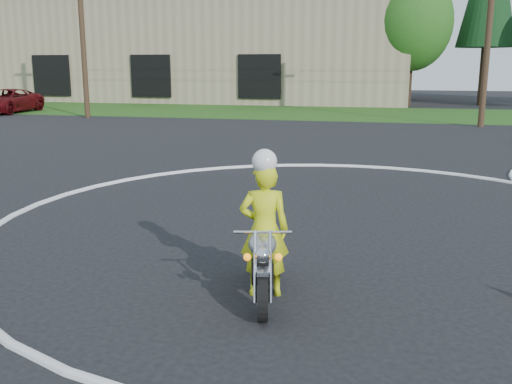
# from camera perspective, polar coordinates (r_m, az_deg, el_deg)

# --- Properties ---
(ground) EXTENTS (120.00, 120.00, 0.00)m
(ground) POSITION_cam_1_polar(r_m,az_deg,el_deg) (7.59, 5.15, -9.21)
(ground) COLOR black
(ground) RESTS_ON ground
(grass_strip) EXTENTS (120.00, 10.00, 0.02)m
(grass_strip) POSITION_cam_1_polar(r_m,az_deg,el_deg) (34.11, 11.75, 7.66)
(grass_strip) COLOR #1E4714
(grass_strip) RESTS_ON ground
(course_markings) EXTENTS (19.05, 19.05, 0.12)m
(course_markings) POSITION_cam_1_polar(r_m,az_deg,el_deg) (11.74, 18.82, -1.90)
(course_markings) COLOR silver
(course_markings) RESTS_ON ground
(primary_motorcycle) EXTENTS (0.69, 1.87, 0.99)m
(primary_motorcycle) POSITION_cam_1_polar(r_m,az_deg,el_deg) (6.98, 0.67, -6.90)
(primary_motorcycle) COLOR black
(primary_motorcycle) RESTS_ON ground
(rider_primary_grp) EXTENTS (0.68, 0.53, 1.85)m
(rider_primary_grp) POSITION_cam_1_polar(r_m,az_deg,el_deg) (6.98, 0.83, -3.39)
(rider_primary_grp) COLOR #CFDA16
(rider_primary_grp) RESTS_ON ground
(pickup_grp) EXTENTS (2.62, 5.16, 1.40)m
(pickup_grp) POSITION_cam_1_polar(r_m,az_deg,el_deg) (37.22, -23.66, 8.34)
(pickup_grp) COLOR #54090D
(pickup_grp) RESTS_ON ground
(warehouse) EXTENTS (41.00, 17.00, 8.30)m
(warehouse) POSITION_cam_1_polar(r_m,az_deg,el_deg) (50.67, -8.95, 14.02)
(warehouse) COLOR tan
(warehouse) RESTS_ON ground
(utility_poles) EXTENTS (41.60, 1.12, 10.00)m
(utility_poles) POSITION_cam_1_polar(r_m,az_deg,el_deg) (28.37, 22.41, 16.54)
(utility_poles) COLOR #473321
(utility_poles) RESTS_ON ground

